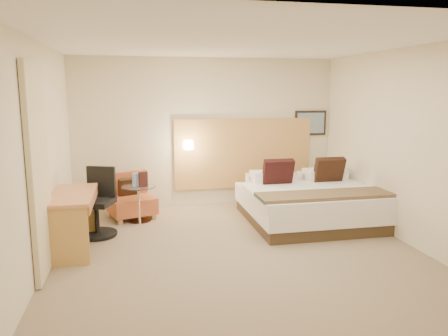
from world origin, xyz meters
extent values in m
cube|color=#826F57|center=(0.00, 0.00, -0.01)|extent=(4.80, 5.00, 0.02)
cube|color=white|center=(0.00, 0.00, 2.71)|extent=(4.80, 5.00, 0.02)
cube|color=beige|center=(0.00, 2.51, 1.35)|extent=(4.80, 0.02, 2.70)
cube|color=beige|center=(0.00, -2.51, 1.35)|extent=(4.80, 0.02, 2.70)
cube|color=beige|center=(-2.41, 0.00, 1.35)|extent=(0.02, 5.00, 2.70)
cube|color=beige|center=(2.41, 0.00, 1.35)|extent=(0.02, 5.00, 2.70)
cube|color=tan|center=(0.70, 2.47, 0.95)|extent=(2.60, 0.04, 1.30)
cube|color=black|center=(2.02, 2.48, 1.50)|extent=(0.62, 0.03, 0.47)
cube|color=gray|center=(2.02, 2.46, 1.50)|extent=(0.54, 0.01, 0.39)
cylinder|color=silver|center=(-0.35, 2.42, 1.15)|extent=(0.02, 0.12, 0.02)
cube|color=#FFEDC6|center=(-0.35, 2.36, 1.15)|extent=(0.15, 0.15, 0.15)
cube|color=beige|center=(-2.36, -0.25, 1.22)|extent=(0.06, 0.90, 2.42)
cylinder|color=#93B8E4|center=(-1.32, 1.60, 0.71)|extent=(0.08, 0.08, 0.22)
cylinder|color=#88B5D2|center=(-1.28, 1.62, 0.71)|extent=(0.08, 0.08, 0.22)
cube|color=#3A1817|center=(-1.18, 1.56, 0.72)|extent=(0.15, 0.09, 0.24)
cube|color=#3F301F|center=(1.46, 1.09, 0.09)|extent=(1.96, 1.96, 0.18)
cube|color=white|center=(1.46, 1.09, 0.33)|extent=(2.02, 2.02, 0.30)
cube|color=white|center=(1.46, 0.81, 0.53)|extent=(2.08, 1.45, 0.10)
cube|color=silver|center=(0.98, 1.83, 0.57)|extent=(0.71, 0.38, 0.18)
cube|color=white|center=(1.94, 1.83, 0.57)|extent=(0.71, 0.38, 0.18)
cube|color=white|center=(0.98, 1.57, 0.67)|extent=(0.71, 0.38, 0.18)
cube|color=white|center=(1.94, 1.57, 0.67)|extent=(0.71, 0.38, 0.18)
cube|color=black|center=(1.01, 1.37, 0.75)|extent=(0.50, 0.27, 0.52)
cube|color=black|center=(1.91, 1.37, 0.75)|extent=(0.50, 0.27, 0.52)
cube|color=#B46325|center=(1.46, 0.40, 0.61)|extent=(2.11, 0.56, 0.05)
cube|color=tan|center=(-1.57, 1.53, 0.04)|extent=(0.09, 0.09, 0.09)
cube|color=tan|center=(-1.03, 1.71, 0.04)|extent=(0.09, 0.09, 0.09)
cube|color=#A4834D|center=(-1.72, 2.01, 0.04)|extent=(0.09, 0.09, 0.09)
cube|color=#AF7252|center=(-1.18, 2.18, 0.04)|extent=(0.09, 0.09, 0.09)
cube|color=#B2562F|center=(-1.37, 1.86, 0.22)|extent=(0.87, 0.81, 0.27)
cube|color=#A74D2D|center=(-1.45, 2.10, 0.55)|extent=(0.71, 0.32, 0.40)
cube|color=black|center=(-1.42, 2.01, 0.49)|extent=(0.37, 0.26, 0.35)
cylinder|color=white|center=(-1.26, 1.59, 0.01)|extent=(0.45, 0.45, 0.02)
cylinder|color=white|center=(-1.26, 1.59, 0.30)|extent=(0.05, 0.05, 0.56)
cylinder|color=silver|center=(-1.26, 1.59, 0.59)|extent=(0.67, 0.67, 0.01)
cube|color=#CF8251|center=(-2.14, 0.51, 0.76)|extent=(0.58, 1.25, 0.04)
cube|color=tan|center=(-2.14, -0.08, 0.37)|extent=(0.52, 0.04, 0.74)
cube|color=#AC8B43|center=(-2.14, 1.09, 0.37)|extent=(0.52, 0.04, 0.74)
cube|color=#A56140|center=(-2.09, 0.51, 0.67)|extent=(0.47, 1.16, 0.10)
cylinder|color=black|center=(-1.87, 1.02, 0.03)|extent=(0.72, 0.72, 0.04)
cylinder|color=black|center=(-1.87, 1.02, 0.27)|extent=(0.08, 0.08, 0.43)
cube|color=black|center=(-1.87, 1.02, 0.51)|extent=(0.58, 0.58, 0.08)
cube|color=black|center=(-1.80, 1.21, 0.78)|extent=(0.43, 0.20, 0.46)
camera|label=1|loc=(-1.29, -5.39, 2.12)|focal=35.00mm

